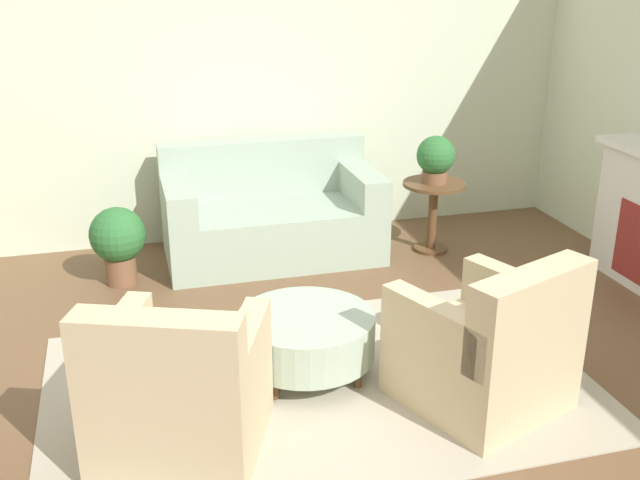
{
  "coord_description": "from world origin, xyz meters",
  "views": [
    {
      "loc": [
        -1.06,
        -3.87,
        2.51
      ],
      "look_at": [
        0.15,
        0.55,
        0.75
      ],
      "focal_mm": 42.0,
      "sensor_mm": 36.0,
      "label": 1
    }
  ],
  "objects_px": {
    "side_table": "(433,204)",
    "potted_plant_floor": "(118,240)",
    "armchair_right": "(488,350)",
    "ottoman_table": "(306,335)",
    "potted_plant_on_side_table": "(436,158)",
    "couch": "(271,217)",
    "armchair_left": "(179,395)"
  },
  "relations": [
    {
      "from": "side_table",
      "to": "armchair_right",
      "type": "bearing_deg",
      "value": -105.94
    },
    {
      "from": "ottoman_table",
      "to": "potted_plant_on_side_table",
      "type": "xyz_separation_m",
      "value": [
        1.61,
        1.75,
        0.59
      ]
    },
    {
      "from": "armchair_right",
      "to": "ottoman_table",
      "type": "distance_m",
      "value": 1.13
    },
    {
      "from": "potted_plant_on_side_table",
      "to": "ottoman_table",
      "type": "bearing_deg",
      "value": -132.6
    },
    {
      "from": "couch",
      "to": "armchair_left",
      "type": "height_order",
      "value": "couch"
    },
    {
      "from": "couch",
      "to": "ottoman_table",
      "type": "xyz_separation_m",
      "value": [
        -0.2,
        -2.02,
        -0.09
      ]
    },
    {
      "from": "armchair_left",
      "to": "side_table",
      "type": "bearing_deg",
      "value": 44.09
    },
    {
      "from": "ottoman_table",
      "to": "potted_plant_floor",
      "type": "bearing_deg",
      "value": 122.27
    },
    {
      "from": "armchair_right",
      "to": "ottoman_table",
      "type": "xyz_separation_m",
      "value": [
        -0.93,
        0.63,
        -0.09
      ]
    },
    {
      "from": "ottoman_table",
      "to": "armchair_left",
      "type": "bearing_deg",
      "value": -143.4
    },
    {
      "from": "armchair_left",
      "to": "ottoman_table",
      "type": "height_order",
      "value": "armchair_left"
    },
    {
      "from": "couch",
      "to": "armchair_right",
      "type": "xyz_separation_m",
      "value": [
        0.73,
        -2.64,
        0.0
      ]
    },
    {
      "from": "armchair_left",
      "to": "potted_plant_floor",
      "type": "relative_size",
      "value": 1.7
    },
    {
      "from": "armchair_left",
      "to": "armchair_right",
      "type": "xyz_separation_m",
      "value": [
        1.77,
        0.0,
        0.0
      ]
    },
    {
      "from": "armchair_right",
      "to": "side_table",
      "type": "bearing_deg",
      "value": 74.06
    },
    {
      "from": "side_table",
      "to": "potted_plant_on_side_table",
      "type": "relative_size",
      "value": 1.54
    },
    {
      "from": "ottoman_table",
      "to": "potted_plant_on_side_table",
      "type": "bearing_deg",
      "value": 47.4
    },
    {
      "from": "side_table",
      "to": "potted_plant_on_side_table",
      "type": "distance_m",
      "value": 0.42
    },
    {
      "from": "armchair_left",
      "to": "ottoman_table",
      "type": "bearing_deg",
      "value": 36.6
    },
    {
      "from": "couch",
      "to": "armchair_left",
      "type": "distance_m",
      "value": 2.84
    },
    {
      "from": "side_table",
      "to": "ottoman_table",
      "type": "bearing_deg",
      "value": -132.6
    },
    {
      "from": "armchair_left",
      "to": "armchair_right",
      "type": "relative_size",
      "value": 1.0
    },
    {
      "from": "side_table",
      "to": "potted_plant_floor",
      "type": "bearing_deg",
      "value": -179.95
    },
    {
      "from": "armchair_left",
      "to": "potted_plant_on_side_table",
      "type": "height_order",
      "value": "potted_plant_on_side_table"
    },
    {
      "from": "couch",
      "to": "potted_plant_floor",
      "type": "distance_m",
      "value": 1.33
    },
    {
      "from": "potted_plant_floor",
      "to": "side_table",
      "type": "bearing_deg",
      "value": 0.05
    },
    {
      "from": "armchair_right",
      "to": "potted_plant_on_side_table",
      "type": "height_order",
      "value": "potted_plant_on_side_table"
    },
    {
      "from": "ottoman_table",
      "to": "potted_plant_floor",
      "type": "relative_size",
      "value": 1.36
    },
    {
      "from": "ottoman_table",
      "to": "side_table",
      "type": "xyz_separation_m",
      "value": [
        1.61,
        1.75,
        0.17
      ]
    },
    {
      "from": "ottoman_table",
      "to": "potted_plant_floor",
      "type": "xyz_separation_m",
      "value": [
        -1.1,
        1.75,
        0.11
      ]
    },
    {
      "from": "armchair_right",
      "to": "ottoman_table",
      "type": "height_order",
      "value": "armchair_right"
    },
    {
      "from": "ottoman_table",
      "to": "potted_plant_on_side_table",
      "type": "distance_m",
      "value": 2.45
    }
  ]
}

